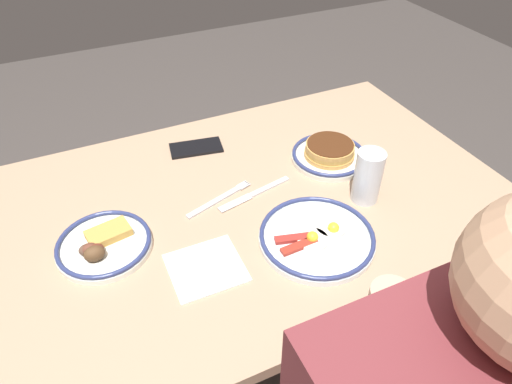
# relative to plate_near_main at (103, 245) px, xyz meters

# --- Properties ---
(ground_plane) EXTENTS (6.00, 6.00, 0.00)m
(ground_plane) POSITION_rel_plate_near_main_xyz_m (-0.38, -0.01, -0.76)
(ground_plane) COLOR #433D3A
(dining_table) EXTENTS (1.22, 0.82, 0.74)m
(dining_table) POSITION_rel_plate_near_main_xyz_m (-0.38, -0.01, -0.13)
(dining_table) COLOR tan
(dining_table) RESTS_ON ground_plane
(plate_near_main) EXTENTS (0.20, 0.20, 0.05)m
(plate_near_main) POSITION_rel_plate_near_main_xyz_m (0.00, 0.00, 0.00)
(plate_near_main) COLOR white
(plate_near_main) RESTS_ON dining_table
(plate_center_pancakes) EXTENTS (0.20, 0.20, 0.05)m
(plate_center_pancakes) POSITION_rel_plate_near_main_xyz_m (-0.62, -0.08, 0.01)
(plate_center_pancakes) COLOR silver
(plate_center_pancakes) RESTS_ON dining_table
(plate_far_companion) EXTENTS (0.26, 0.26, 0.04)m
(plate_far_companion) POSITION_rel_plate_near_main_xyz_m (-0.43, 0.17, -0.00)
(plate_far_companion) COLOR white
(plate_far_companion) RESTS_ON dining_table
(drinking_glass) EXTENTS (0.07, 0.07, 0.13)m
(drinking_glass) POSITION_rel_plate_near_main_xyz_m (-0.61, 0.09, 0.05)
(drinking_glass) COLOR silver
(drinking_glass) RESTS_ON dining_table
(cell_phone) EXTENTS (0.15, 0.10, 0.01)m
(cell_phone) POSITION_rel_plate_near_main_xyz_m (-0.31, -0.28, -0.01)
(cell_phone) COLOR black
(cell_phone) RESTS_ON dining_table
(paper_napkin) EXTENTS (0.15, 0.14, 0.00)m
(paper_napkin) POSITION_rel_plate_near_main_xyz_m (-0.18, 0.14, -0.01)
(paper_napkin) COLOR white
(paper_napkin) RESTS_ON dining_table
(fork_far) EXTENTS (0.19, 0.07, 0.01)m
(fork_far) POSITION_rel_plate_near_main_xyz_m (-0.29, -0.05, -0.01)
(fork_far) COLOR silver
(fork_far) RESTS_ON dining_table
(butter_knife) EXTENTS (0.21, 0.06, 0.01)m
(butter_knife) POSITION_rel_plate_near_main_xyz_m (-0.37, -0.03, -0.01)
(butter_knife) COLOR silver
(butter_knife) RESTS_ON dining_table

